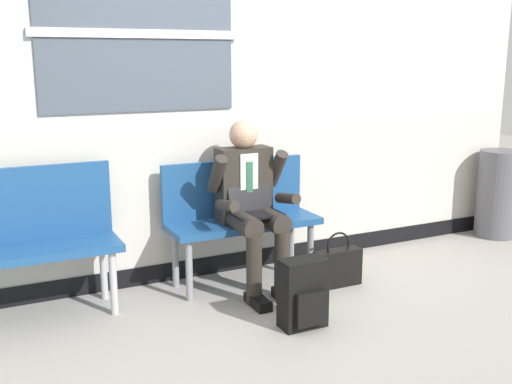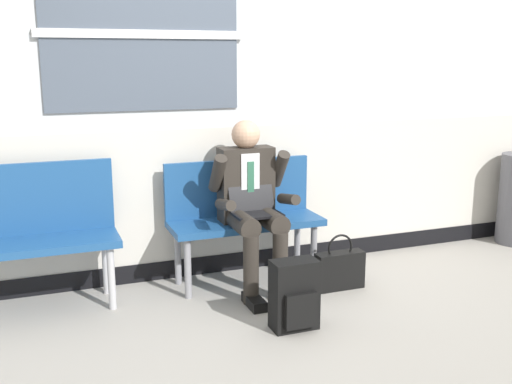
{
  "view_description": "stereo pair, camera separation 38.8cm",
  "coord_description": "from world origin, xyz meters",
  "px_view_note": "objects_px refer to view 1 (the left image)",
  "views": [
    {
      "loc": [
        -1.85,
        -3.63,
        1.69
      ],
      "look_at": [
        -0.0,
        0.12,
        0.75
      ],
      "focal_mm": 42.24,
      "sensor_mm": 36.0,
      "label": 1
    },
    {
      "loc": [
        -1.5,
        -3.79,
        1.69
      ],
      "look_at": [
        -0.0,
        0.12,
        0.75
      ],
      "focal_mm": 42.24,
      "sensor_mm": 36.0,
      "label": 2
    }
  ],
  "objects_px": {
    "person_seated": "(251,201)",
    "backpack": "(303,294)",
    "bench_with_person": "(240,211)",
    "handbag": "(337,267)",
    "trash_bin": "(498,194)",
    "bench_empty": "(26,233)"
  },
  "relations": [
    {
      "from": "bench_empty",
      "to": "trash_bin",
      "type": "bearing_deg",
      "value": -0.41
    },
    {
      "from": "bench_with_person",
      "to": "handbag",
      "type": "relative_size",
      "value": 2.74
    },
    {
      "from": "handbag",
      "to": "trash_bin",
      "type": "distance_m",
      "value": 2.16
    },
    {
      "from": "bench_empty",
      "to": "handbag",
      "type": "bearing_deg",
      "value": -12.03
    },
    {
      "from": "bench_empty",
      "to": "handbag",
      "type": "height_order",
      "value": "bench_empty"
    },
    {
      "from": "bench_empty",
      "to": "person_seated",
      "type": "xyz_separation_m",
      "value": [
        1.53,
        -0.21,
        0.1
      ]
    },
    {
      "from": "bench_with_person",
      "to": "person_seated",
      "type": "height_order",
      "value": "person_seated"
    },
    {
      "from": "bench_with_person",
      "to": "backpack",
      "type": "relative_size",
      "value": 2.56
    },
    {
      "from": "person_seated",
      "to": "handbag",
      "type": "height_order",
      "value": "person_seated"
    },
    {
      "from": "backpack",
      "to": "handbag",
      "type": "height_order",
      "value": "backpack"
    },
    {
      "from": "backpack",
      "to": "bench_empty",
      "type": "bearing_deg",
      "value": 148.04
    },
    {
      "from": "backpack",
      "to": "handbag",
      "type": "bearing_deg",
      "value": 39.86
    },
    {
      "from": "backpack",
      "to": "trash_bin",
      "type": "xyz_separation_m",
      "value": [
        2.7,
        0.92,
        0.2
      ]
    },
    {
      "from": "bench_with_person",
      "to": "backpack",
      "type": "distance_m",
      "value": 1.0
    },
    {
      "from": "person_seated",
      "to": "trash_bin",
      "type": "relative_size",
      "value": 1.5
    },
    {
      "from": "bench_empty",
      "to": "person_seated",
      "type": "relative_size",
      "value": 0.93
    },
    {
      "from": "handbag",
      "to": "person_seated",
      "type": "bearing_deg",
      "value": 157.66
    },
    {
      "from": "bench_with_person",
      "to": "trash_bin",
      "type": "distance_m",
      "value": 2.7
    },
    {
      "from": "person_seated",
      "to": "bench_with_person",
      "type": "bearing_deg",
      "value": 90.0
    },
    {
      "from": "backpack",
      "to": "bench_with_person",
      "type": "bearing_deg",
      "value": 90.12
    },
    {
      "from": "backpack",
      "to": "trash_bin",
      "type": "bearing_deg",
      "value": 18.91
    },
    {
      "from": "person_seated",
      "to": "backpack",
      "type": "xyz_separation_m",
      "value": [
        0.0,
        -0.75,
        -0.45
      ]
    }
  ]
}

